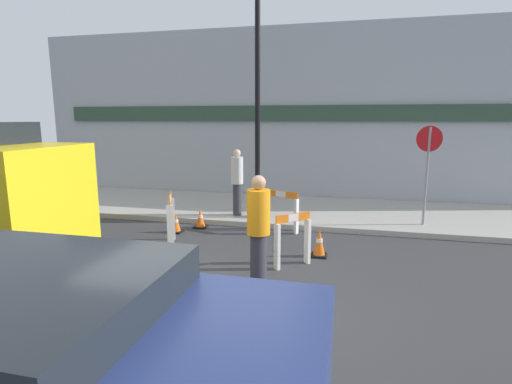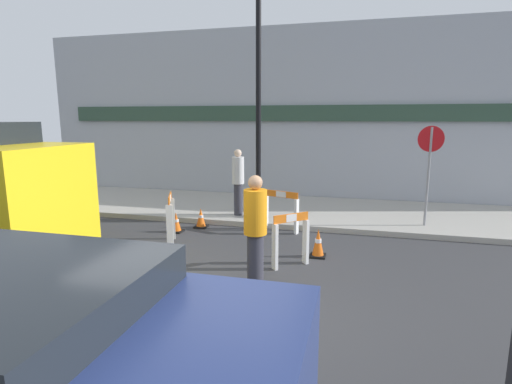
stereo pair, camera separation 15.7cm
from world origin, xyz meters
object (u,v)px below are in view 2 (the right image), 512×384
Objects in this scene: stop_sign at (429,160)px; person_worker at (255,227)px; person_pedestrian at (238,180)px; streetlamp_post at (258,58)px.

person_worker is at bearing 42.96° from stop_sign.
person_worker is at bearing 100.23° from person_pedestrian.
streetlamp_post is 4.70m from stop_sign.
streetlamp_post is 3.06m from person_pedestrian.
person_worker is 4.21m from person_pedestrian.
streetlamp_post reaches higher than person_pedestrian.
person_pedestrian is at bearing 172.25° from streetlamp_post.
stop_sign is 5.17m from person_worker.
streetlamp_post is at bearing 161.82° from person_pedestrian.
person_pedestrian is (-4.61, -0.11, -0.63)m from stop_sign.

